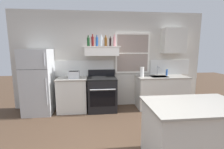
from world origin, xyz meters
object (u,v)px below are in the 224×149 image
at_px(toaster, 74,75).
at_px(bottle_balsamic_dark, 110,42).
at_px(bottle_blue_liqueur, 97,42).
at_px(dish_soap_bottle, 167,72).
at_px(bottle_clear_tall, 101,41).
at_px(kitchen_island, 193,133).
at_px(stove_range, 102,94).
at_px(bottle_dark_green_wine, 88,42).
at_px(paper_towel_roll, 142,72).
at_px(bottle_rose_pink, 114,41).
at_px(refrigerator, 38,82).
at_px(bottle_amber_wine, 106,42).
at_px(bottle_red_label_wine, 93,41).

bearing_deg(toaster, bottle_balsamic_dark, 4.71).
relative_size(bottle_blue_liqueur, dish_soap_bottle, 1.59).
bearing_deg(bottle_clear_tall, kitchen_island, -61.26).
height_order(toaster, bottle_balsamic_dark, bottle_balsamic_dark).
distance_m(stove_range, kitchen_island, 2.52).
relative_size(bottle_blue_liqueur, bottle_clear_tall, 0.96).
height_order(bottle_dark_green_wine, dish_soap_bottle, bottle_dark_green_wine).
bearing_deg(paper_towel_roll, bottle_rose_pink, 174.90).
relative_size(bottle_blue_liqueur, kitchen_island, 0.20).
height_order(bottle_blue_liqueur, bottle_rose_pink, bottle_rose_pink).
bearing_deg(bottle_balsamic_dark, toaster, -175.29).
bearing_deg(kitchen_island, refrigerator, 143.00).
bearing_deg(bottle_dark_green_wine, kitchen_island, -54.94).
relative_size(refrigerator, paper_towel_roll, 6.19).
xyz_separation_m(dish_soap_bottle, kitchen_island, (-0.64, -2.34, -0.54)).
bearing_deg(stove_range, toaster, -177.73).
height_order(bottle_dark_green_wine, bottle_blue_liqueur, bottle_blue_liqueur).
xyz_separation_m(bottle_blue_liqueur, dish_soap_bottle, (2.00, 0.08, -0.87)).
bearing_deg(paper_towel_roll, bottle_amber_wine, 177.75).
bearing_deg(paper_towel_roll, bottle_blue_liqueur, 179.12).
bearing_deg(bottle_red_label_wine, kitchen_island, -57.85).
bearing_deg(bottle_amber_wine, refrigerator, -176.76).
height_order(bottle_blue_liqueur, bottle_balsamic_dark, bottle_blue_liqueur).
height_order(bottle_red_label_wine, bottle_clear_tall, bottle_red_label_wine).
distance_m(refrigerator, bottle_balsamic_dark, 2.14).
relative_size(bottle_dark_green_wine, bottle_clear_tall, 0.94).
distance_m(bottle_dark_green_wine, kitchen_island, 3.09).
relative_size(refrigerator, bottle_blue_liqueur, 5.85).
relative_size(toaster, bottle_clear_tall, 1.00).
xyz_separation_m(bottle_dark_green_wine, dish_soap_bottle, (2.23, 0.08, -0.86)).
bearing_deg(stove_range, bottle_balsamic_dark, 12.28).
bearing_deg(kitchen_island, bottle_dark_green_wine, 125.06).
height_order(bottle_red_label_wine, kitchen_island, bottle_red_label_wine).
distance_m(bottle_blue_liqueur, bottle_clear_tall, 0.12).
bearing_deg(bottle_clear_tall, paper_towel_roll, -1.56).
bearing_deg(bottle_blue_liqueur, bottle_dark_green_wine, 179.73).
height_order(bottle_dark_green_wine, bottle_balsamic_dark, bottle_dark_green_wine).
relative_size(refrigerator, bottle_balsamic_dark, 6.54).
bearing_deg(bottle_amber_wine, kitchen_island, -63.67).
bearing_deg(bottle_dark_green_wine, bottle_blue_liqueur, -0.27).
height_order(stove_range, bottle_amber_wine, bottle_amber_wine).
bearing_deg(toaster, bottle_amber_wine, 7.14).
bearing_deg(dish_soap_bottle, toaster, -176.36).
distance_m(refrigerator, bottle_rose_pink, 2.25).
bearing_deg(refrigerator, toaster, -0.39).
bearing_deg(bottle_blue_liqueur, bottle_amber_wine, 5.00).
bearing_deg(refrigerator, bottle_clear_tall, 3.16).
bearing_deg(bottle_balsamic_dark, refrigerator, -177.77).
distance_m(bottle_blue_liqueur, bottle_amber_wine, 0.23).
xyz_separation_m(bottle_dark_green_wine, bottle_balsamic_dark, (0.58, -0.01, -0.01)).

